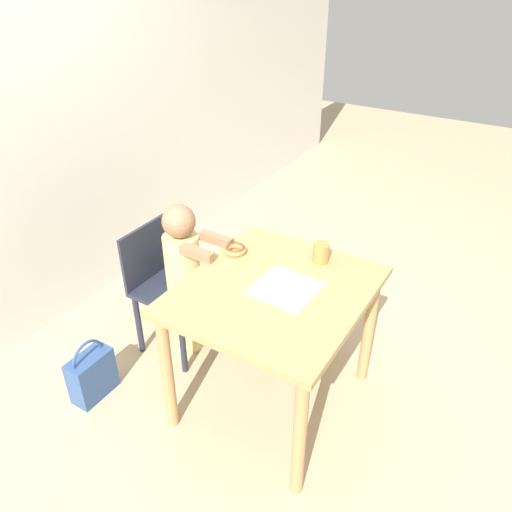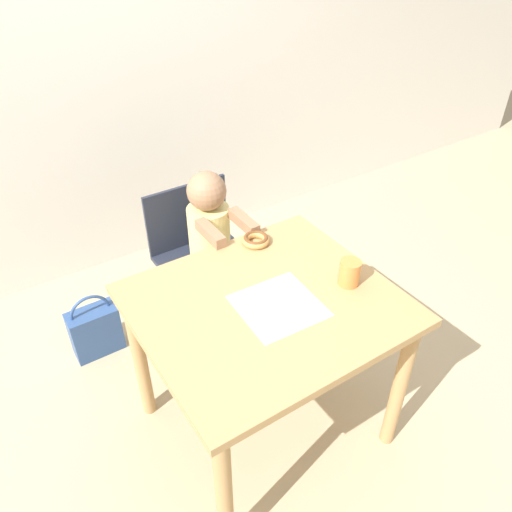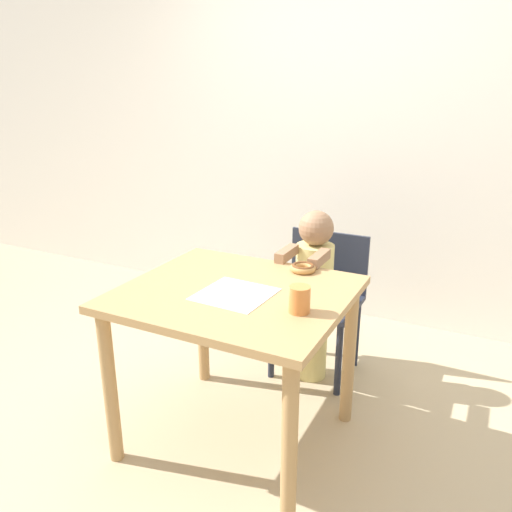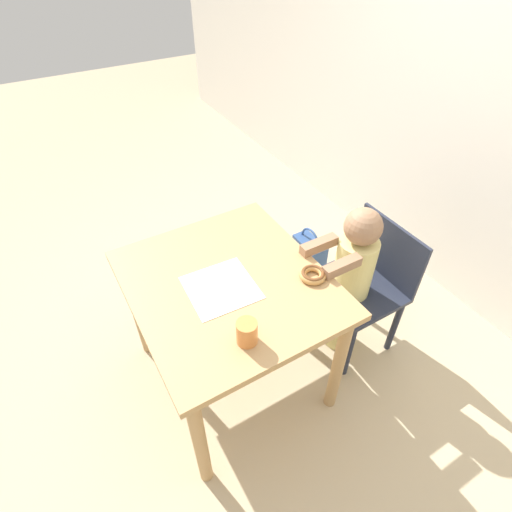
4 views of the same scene
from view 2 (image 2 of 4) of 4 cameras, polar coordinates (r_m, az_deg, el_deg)
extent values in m
plane|color=tan|center=(2.45, 1.01, -18.55)|extent=(12.00, 12.00, 0.00)
cube|color=silver|center=(2.98, -17.60, 20.30)|extent=(8.00, 0.05, 2.50)
cube|color=tan|center=(1.89, 1.24, -5.63)|extent=(0.95, 0.85, 0.03)
cylinder|color=tan|center=(1.86, -3.66, -25.66)|extent=(0.06, 0.06, 0.72)
cylinder|color=tan|center=(2.19, 16.08, -14.16)|extent=(0.06, 0.06, 0.72)
cylinder|color=tan|center=(2.27, -13.16, -11.23)|extent=(0.06, 0.06, 0.72)
cylinder|color=tan|center=(2.55, 4.27, -3.86)|extent=(0.06, 0.06, 0.72)
cube|color=#232838|center=(2.61, -5.63, -0.75)|extent=(0.46, 0.40, 0.03)
cube|color=#232838|center=(2.65, -7.88, 4.62)|extent=(0.46, 0.02, 0.35)
cylinder|color=#232838|center=(2.58, -7.39, -8.08)|extent=(0.04, 0.04, 0.42)
cylinder|color=#232838|center=(2.71, 0.03, -4.94)|extent=(0.04, 0.04, 0.42)
cylinder|color=#232838|center=(2.81, -10.55, -3.93)|extent=(0.04, 0.04, 0.42)
cylinder|color=#232838|center=(2.94, -3.59, -1.26)|extent=(0.04, 0.04, 0.42)
cylinder|color=#E0D17F|center=(2.71, -4.85, -4.84)|extent=(0.17, 0.17, 0.45)
cylinder|color=#E0D17F|center=(2.46, -5.32, 2.04)|extent=(0.20, 0.20, 0.34)
sphere|color=#997051|center=(2.33, -5.68, 7.40)|extent=(0.19, 0.19, 0.19)
cube|color=#997051|center=(2.21, -5.24, 2.62)|extent=(0.05, 0.20, 0.05)
cube|color=#997051|center=(2.28, -1.41, 3.97)|extent=(0.05, 0.20, 0.05)
torus|color=tan|center=(2.17, -0.01, 1.83)|extent=(0.12, 0.12, 0.03)
torus|color=brown|center=(2.16, -0.01, 2.08)|extent=(0.11, 0.11, 0.02)
cube|color=white|center=(1.86, 2.60, -5.71)|extent=(0.31, 0.31, 0.00)
cube|color=#2D4C84|center=(2.77, -17.87, -8.19)|extent=(0.25, 0.13, 0.27)
torus|color=#2D4C84|center=(2.68, -18.41, -6.10)|extent=(0.20, 0.02, 0.20)
cylinder|color=orange|center=(1.96, 10.64, -1.88)|extent=(0.08, 0.08, 0.11)
camera|label=1|loc=(0.95, -111.15, -5.10)|focal=35.00mm
camera|label=3|loc=(1.91, 70.18, -1.82)|focal=35.00mm
camera|label=4|loc=(2.05, 45.77, 28.19)|focal=28.00mm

